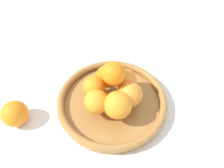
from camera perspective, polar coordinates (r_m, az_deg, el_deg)
ground_plane at (r=0.67m, az=-0.00°, el=-5.46°), size 4.00×4.00×0.00m
fruit_bowl at (r=0.65m, az=-0.00°, el=-4.51°), size 0.32×0.32×0.04m
orange_pile at (r=0.60m, az=0.27°, el=-1.44°), size 0.17×0.18×0.12m
stray_orange at (r=0.66m, az=-24.06°, el=-7.07°), size 0.07×0.07×0.07m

